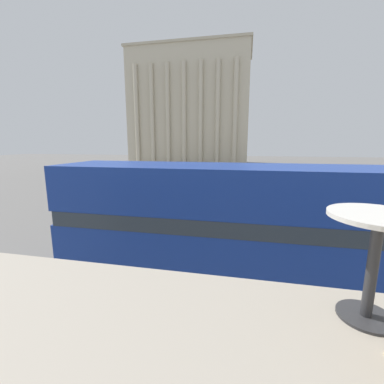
# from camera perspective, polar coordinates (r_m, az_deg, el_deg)

# --- Properties ---
(double_decker_bus) EXTENTS (11.00, 2.76, 4.24)m
(double_decker_bus) POSITION_cam_1_polar(r_m,az_deg,el_deg) (8.10, 9.42, -7.52)
(double_decker_bus) COLOR black
(double_decker_bus) RESTS_ON ground_plane
(cafe_dining_table) EXTENTS (0.60, 0.60, 0.73)m
(cafe_dining_table) POSITION_cam_1_polar(r_m,az_deg,el_deg) (2.05, 35.67, -9.22)
(cafe_dining_table) COLOR #2D2D30
(cafe_dining_table) RESTS_ON cafe_floor_slab
(plaza_building_left) EXTENTS (27.18, 15.83, 25.58)m
(plaza_building_left) POSITION_cam_1_polar(r_m,az_deg,el_deg) (63.91, -0.09, 17.88)
(plaza_building_left) COLOR beige
(plaza_building_left) RESTS_ON ground_plane
(traffic_light_near) EXTENTS (0.42, 0.24, 3.93)m
(traffic_light_near) POSITION_cam_1_polar(r_m,az_deg,el_deg) (13.01, 26.95, -0.74)
(traffic_light_near) COLOR black
(traffic_light_near) RESTS_ON ground_plane
(traffic_light_mid) EXTENTS (0.42, 0.24, 3.34)m
(traffic_light_mid) POSITION_cam_1_polar(r_m,az_deg,el_deg) (21.39, -4.43, 3.52)
(traffic_light_mid) COLOR black
(traffic_light_mid) RESTS_ON ground_plane
(car_silver) EXTENTS (4.20, 1.93, 1.35)m
(car_silver) POSITION_cam_1_polar(r_m,az_deg,el_deg) (26.81, 0.16, 1.79)
(car_silver) COLOR black
(car_silver) RESTS_ON ground_plane
(pedestrian_red) EXTENTS (0.32, 0.32, 1.64)m
(pedestrian_red) POSITION_cam_1_polar(r_m,az_deg,el_deg) (34.98, 22.57, 3.47)
(pedestrian_red) COLOR #282B33
(pedestrian_red) RESTS_ON ground_plane
(pedestrian_yellow) EXTENTS (0.32, 0.32, 1.75)m
(pedestrian_yellow) POSITION_cam_1_polar(r_m,az_deg,el_deg) (18.53, 24.14, -2.27)
(pedestrian_yellow) COLOR #282B33
(pedestrian_yellow) RESTS_ON ground_plane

